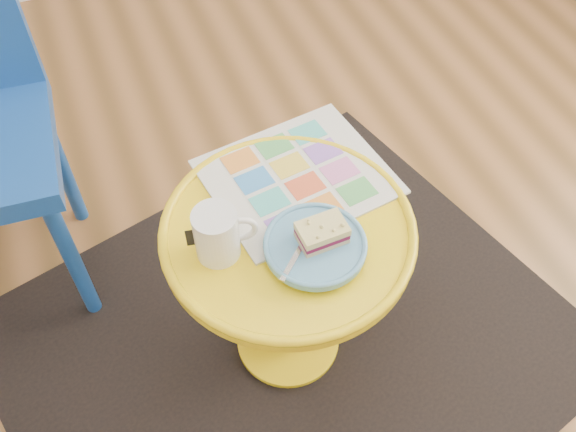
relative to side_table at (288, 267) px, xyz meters
name	(u,v)px	position (x,y,z in m)	size (l,w,h in m)	color
rug	(288,341)	(0.00, 0.00, -0.33)	(1.30, 1.10, 0.01)	black
side_table	(288,267)	(0.00, 0.00, 0.00)	(0.49, 0.49, 0.47)	yellow
newspaper	(297,177)	(0.07, 0.11, 0.13)	(0.35, 0.30, 0.01)	silver
mug	(218,233)	(-0.14, 0.00, 0.19)	(0.12, 0.08, 0.11)	white
plate	(315,246)	(0.03, -0.07, 0.15)	(0.19, 0.19, 0.02)	#5A98C0
cake_slice	(322,233)	(0.04, -0.06, 0.18)	(0.09, 0.06, 0.04)	#D3BC8C
fork	(300,248)	(0.00, -0.07, 0.16)	(0.12, 0.11, 0.00)	silver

